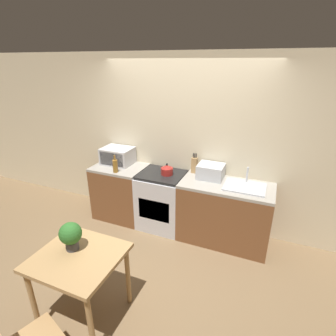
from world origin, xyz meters
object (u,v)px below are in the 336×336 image
object	(u,v)px
microwave	(118,156)
toaster_oven	(211,171)
kettle	(167,170)
dining_table	(79,265)
stove_range	(162,200)
bottle	(115,166)

from	to	relation	value
microwave	toaster_oven	bearing A→B (deg)	1.13
kettle	dining_table	xyz separation A→B (m)	(-0.15, -1.80, -0.32)
stove_range	kettle	bearing A→B (deg)	2.26
stove_range	bottle	size ratio (longest dim) A/B	3.33
stove_range	dining_table	xyz separation A→B (m)	(-0.07, -1.79, 0.21)
kettle	dining_table	world-z (taller)	kettle
microwave	dining_table	size ratio (longest dim) A/B	0.61
dining_table	kettle	bearing A→B (deg)	85.08
dining_table	bottle	bearing A→B (deg)	110.77
kettle	toaster_oven	world-z (taller)	toaster_oven
bottle	dining_table	size ratio (longest dim) A/B	0.34
stove_range	bottle	distance (m)	0.90
stove_range	microwave	world-z (taller)	microwave
stove_range	toaster_oven	distance (m)	0.91
toaster_oven	stove_range	bearing A→B (deg)	-169.51
stove_range	toaster_oven	size ratio (longest dim) A/B	2.47
kettle	microwave	bearing A→B (deg)	173.90
stove_range	kettle	distance (m)	0.53
stove_range	dining_table	size ratio (longest dim) A/B	1.13
dining_table	stove_range	bearing A→B (deg)	87.67
bottle	toaster_oven	bearing A→B (deg)	14.22
kettle	stove_range	bearing A→B (deg)	-177.74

